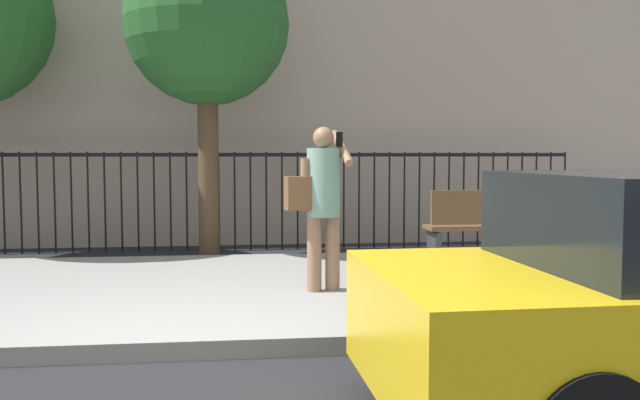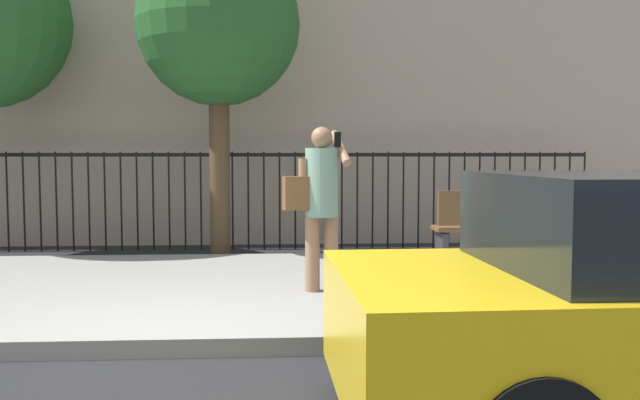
% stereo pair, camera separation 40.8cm
% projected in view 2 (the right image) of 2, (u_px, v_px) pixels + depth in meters
% --- Properties ---
extents(ground_plane, '(60.00, 60.00, 0.00)m').
position_uv_depth(ground_plane, '(163.00, 359.00, 5.12)').
color(ground_plane, black).
extents(sidewalk, '(28.00, 4.40, 0.15)m').
position_uv_depth(sidewalk, '(198.00, 291.00, 7.30)').
color(sidewalk, gray).
rests_on(sidewalk, ground).
extents(iron_fence, '(12.03, 0.04, 1.60)m').
position_uv_depth(iron_fence, '(225.00, 187.00, 10.93)').
color(iron_fence, black).
rests_on(iron_fence, ground).
extents(pedestrian_on_phone, '(0.70, 0.50, 1.69)m').
position_uv_depth(pedestrian_on_phone, '(319.00, 196.00, 6.88)').
color(pedestrian_on_phone, '#936B4C').
rests_on(pedestrian_on_phone, sidewalk).
extents(street_bench, '(1.60, 0.45, 0.95)m').
position_uv_depth(street_bench, '(497.00, 225.00, 8.64)').
color(street_bench, brown).
rests_on(street_bench, sidewalk).
extents(street_tree_near, '(2.37, 2.37, 4.62)m').
position_uv_depth(street_tree_near, '(218.00, 26.00, 9.72)').
color(street_tree_near, '#4C3823').
rests_on(street_tree_near, ground).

